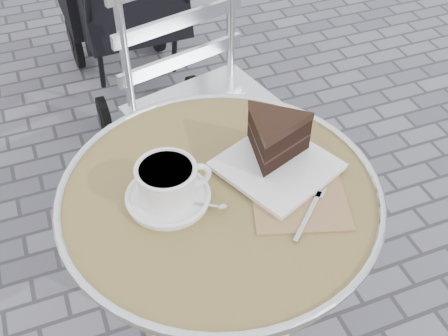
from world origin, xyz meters
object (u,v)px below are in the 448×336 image
object	(u,v)px
cafe_table	(220,240)
bistro_chair	(196,78)
cappuccino_set	(168,186)
cake_plate_set	(276,144)

from	to	relation	value
cafe_table	bistro_chair	distance (m)	0.61
cappuccino_set	cake_plate_set	world-z (taller)	cake_plate_set
cafe_table	bistro_chair	bearing A→B (deg)	75.97
cafe_table	cake_plate_set	xyz separation A→B (m)	(0.15, 0.04, 0.22)
cafe_table	cake_plate_set	world-z (taller)	cake_plate_set
cappuccino_set	cafe_table	bearing A→B (deg)	-7.48
cappuccino_set	bistro_chair	size ratio (longest dim) A/B	0.19
cafe_table	cake_plate_set	bearing A→B (deg)	16.22
cafe_table	cappuccino_set	xyz separation A→B (m)	(-0.11, 0.02, 0.21)
bistro_chair	cafe_table	bearing A→B (deg)	-117.22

